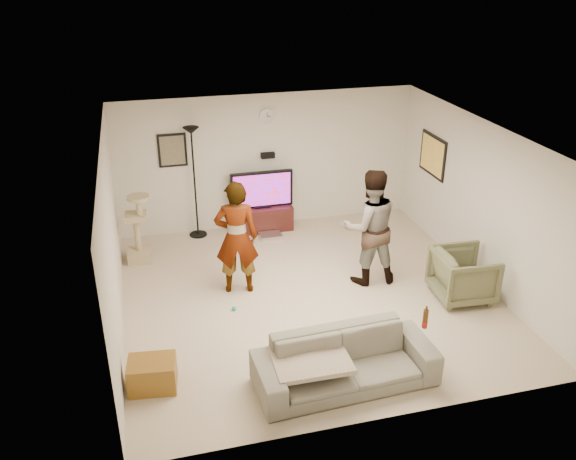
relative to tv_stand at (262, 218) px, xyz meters
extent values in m
cube|color=tan|center=(0.17, -2.50, -0.24)|extent=(5.50, 5.50, 0.02)
cube|color=white|center=(0.17, -2.50, 2.28)|extent=(5.50, 5.50, 0.02)
cube|color=beige|center=(0.17, 0.25, 1.02)|extent=(5.50, 0.04, 2.50)
cube|color=beige|center=(0.17, -5.25, 1.02)|extent=(5.50, 0.04, 2.50)
cube|color=beige|center=(-2.58, -2.50, 1.02)|extent=(0.04, 5.50, 2.50)
cube|color=beige|center=(2.92, -2.50, 1.02)|extent=(0.04, 5.50, 2.50)
cylinder|color=white|center=(0.17, 0.22, 1.87)|extent=(0.26, 0.04, 0.26)
cube|color=black|center=(0.17, 0.19, 1.15)|extent=(0.25, 0.10, 0.10)
cube|color=#625E48|center=(-1.53, 0.23, 1.37)|extent=(0.42, 0.03, 0.52)
cube|color=#FFC251|center=(2.90, -0.90, 1.27)|extent=(0.03, 0.78, 0.62)
cube|color=#351311|center=(0.00, 0.00, 0.00)|extent=(1.11, 0.45, 0.46)
cube|color=silver|center=(0.06, -0.40, -0.20)|extent=(0.40, 0.30, 0.07)
cube|color=black|center=(0.00, 0.00, 0.57)|extent=(1.15, 0.08, 0.68)
cube|color=#601ED7|center=(0.00, -0.04, 0.57)|extent=(1.06, 0.01, 0.60)
cylinder|color=black|center=(-1.20, 0.04, 0.79)|extent=(0.32, 0.32, 2.04)
cube|color=tan|center=(-2.28, -0.69, 0.37)|extent=(0.41, 0.41, 1.19)
imported|color=#A3A4A9|center=(-0.83, -2.06, 0.66)|extent=(0.71, 0.53, 1.79)
imported|color=#3F6784|center=(1.20, -2.29, 0.70)|extent=(0.94, 0.75, 1.86)
imported|color=#6C695C|center=(0.02, -4.57, 0.09)|extent=(2.21, 0.95, 0.63)
cube|color=tan|center=(-0.42, -4.57, 0.20)|extent=(0.91, 0.71, 0.06)
cylinder|color=#482B0D|center=(1.02, -4.57, 0.53)|extent=(0.06, 0.06, 0.25)
imported|color=#595B3D|center=(2.38, -3.14, 0.15)|extent=(0.90, 0.87, 0.77)
cube|color=brown|center=(-2.23, -4.05, -0.04)|extent=(0.61, 0.49, 0.37)
sphere|color=#099C8D|center=(-1.01, -2.64, -0.20)|extent=(0.07, 0.07, 0.07)
camera|label=1|loc=(-2.10, -9.98, 4.55)|focal=37.21mm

